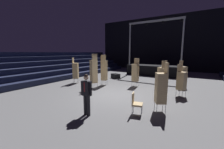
# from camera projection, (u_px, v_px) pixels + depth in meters

# --- Properties ---
(ground_plane) EXTENTS (22.00, 30.00, 0.10)m
(ground_plane) POSITION_uv_depth(u_px,v_px,m) (114.00, 96.00, 8.79)
(ground_plane) COLOR slate
(arena_end_wall) EXTENTS (22.00, 0.30, 8.00)m
(arena_end_wall) POSITION_uv_depth(u_px,v_px,m) (166.00, 43.00, 20.71)
(arena_end_wall) COLOR black
(arena_end_wall) RESTS_ON ground_plane
(bleacher_bank_left) EXTENTS (4.50, 24.00, 2.70)m
(bleacher_bank_left) POSITION_uv_depth(u_px,v_px,m) (45.00, 66.00, 14.00)
(bleacher_bank_left) COLOR #191E38
(bleacher_bank_left) RESTS_ON ground_plane
(stage_riser) EXTENTS (6.21, 2.71, 6.09)m
(stage_riser) POSITION_uv_depth(u_px,v_px,m) (155.00, 69.00, 16.58)
(stage_riser) COLOR black
(stage_riser) RESTS_ON ground_plane
(man_with_tie) EXTENTS (0.57, 0.25, 1.77)m
(man_with_tie) POSITION_uv_depth(u_px,v_px,m) (86.00, 92.00, 5.78)
(man_with_tie) COLOR black
(man_with_tie) RESTS_ON ground_plane
(chair_stack_front_left) EXTENTS (0.60, 0.60, 2.22)m
(chair_stack_front_left) POSITION_uv_depth(u_px,v_px,m) (161.00, 88.00, 6.16)
(chair_stack_front_left) COLOR #B2B5BA
(chair_stack_front_left) RESTS_ON ground_plane
(chair_stack_front_right) EXTENTS (0.57, 0.57, 1.96)m
(chair_stack_front_right) POSITION_uv_depth(u_px,v_px,m) (182.00, 80.00, 8.40)
(chair_stack_front_right) COLOR #B2B5BA
(chair_stack_front_right) RESTS_ON ground_plane
(chair_stack_mid_left) EXTENTS (0.54, 0.54, 2.48)m
(chair_stack_mid_left) POSITION_uv_depth(u_px,v_px,m) (104.00, 70.00, 11.33)
(chair_stack_mid_left) COLOR #B2B5BA
(chair_stack_mid_left) RESTS_ON ground_plane
(chair_stack_mid_right) EXTENTS (0.60, 0.60, 2.05)m
(chair_stack_mid_right) POSITION_uv_depth(u_px,v_px,m) (183.00, 74.00, 10.68)
(chair_stack_mid_right) COLOR #B2B5BA
(chair_stack_mid_right) RESTS_ON ground_plane
(chair_stack_mid_centre) EXTENTS (0.47, 0.47, 2.22)m
(chair_stack_mid_centre) POSITION_uv_depth(u_px,v_px,m) (135.00, 72.00, 10.93)
(chair_stack_mid_centre) COLOR #B2B5BA
(chair_stack_mid_centre) RESTS_ON ground_plane
(chair_stack_rear_left) EXTENTS (0.60, 0.60, 2.22)m
(chair_stack_rear_left) POSITION_uv_depth(u_px,v_px,m) (76.00, 70.00, 12.09)
(chair_stack_rear_left) COLOR #B2B5BA
(chair_stack_rear_left) RESTS_ON ground_plane
(chair_stack_rear_right) EXTENTS (0.53, 0.53, 1.71)m
(chair_stack_rear_right) POSITION_uv_depth(u_px,v_px,m) (162.00, 83.00, 8.22)
(chair_stack_rear_right) COLOR #B2B5BA
(chair_stack_rear_right) RESTS_ON ground_plane
(chair_stack_rear_centre) EXTENTS (0.58, 0.58, 2.56)m
(chair_stack_rear_centre) POSITION_uv_depth(u_px,v_px,m) (94.00, 71.00, 10.33)
(chair_stack_rear_centre) COLOR #B2B5BA
(chair_stack_rear_centre) RESTS_ON ground_plane
(chair_stack_aisle_left) EXTENTS (0.62, 0.62, 2.14)m
(chair_stack_aisle_left) POSITION_uv_depth(u_px,v_px,m) (162.00, 76.00, 9.36)
(chair_stack_aisle_left) COLOR #B2B5BA
(chair_stack_aisle_left) RESTS_ON ground_plane
(equipment_road_case) EXTENTS (1.07, 0.92, 0.47)m
(equipment_road_case) POSITION_uv_depth(u_px,v_px,m) (116.00, 76.00, 14.52)
(equipment_road_case) COLOR black
(equipment_road_case) RESTS_ON ground_plane
(loose_chair_near_man) EXTENTS (0.54, 0.54, 0.95)m
(loose_chair_near_man) POSITION_uv_depth(u_px,v_px,m) (136.00, 102.00, 5.98)
(loose_chair_near_man) COLOR #B2B5BA
(loose_chair_near_man) RESTS_ON ground_plane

